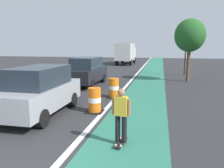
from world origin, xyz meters
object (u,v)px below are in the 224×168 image
traffic_light_corner (186,39)px  street_tree_sidewalk (190,36)px  traffic_barrel_mid (114,88)px  delivery_truck_down_block (126,52)px  parked_suv_nearest (40,90)px  traffic_barrel_front (95,100)px  skateboarder_on_lane (121,115)px  parked_suv_second (87,71)px

traffic_light_corner → street_tree_sidewalk: bearing=-92.1°
traffic_barrel_mid → delivery_truck_down_block: 22.97m
parked_suv_nearest → traffic_barrel_front: parked_suv_nearest is taller
parked_suv_nearest → traffic_light_corner: 16.41m
delivery_truck_down_block → street_tree_sidewalk: 17.73m
traffic_barrel_mid → parked_suv_nearest: bearing=-122.4°
skateboarder_on_lane → delivery_truck_down_block: bearing=98.7°
traffic_barrel_mid → delivery_truck_down_block: (-2.91, 22.75, 1.31)m
delivery_truck_down_block → traffic_light_corner: (7.75, -11.93, 1.65)m
traffic_barrel_mid → street_tree_sidewalk: (4.70, 6.84, 3.14)m
traffic_barrel_mid → delivery_truck_down_block: size_ratio=0.14×
traffic_light_corner → parked_suv_second: bearing=-136.5°
skateboarder_on_lane → parked_suv_nearest: bearing=150.7°
parked_suv_second → traffic_barrel_mid: size_ratio=4.25×
parked_suv_second → skateboarder_on_lane: bearing=-65.7°
parked_suv_nearest → traffic_barrel_front: size_ratio=4.24×
skateboarder_on_lane → delivery_truck_down_block: size_ratio=0.22×
skateboarder_on_lane → traffic_barrel_mid: bearing=104.0°
parked_suv_nearest → parked_suv_second: 7.29m
parked_suv_nearest → delivery_truck_down_block: size_ratio=0.61×
delivery_truck_down_block → street_tree_sidewalk: (7.61, -15.91, 1.82)m
skateboarder_on_lane → delivery_truck_down_block: (-4.38, 28.62, 0.94)m
skateboarder_on_lane → parked_suv_nearest: (-3.84, 2.15, 0.12)m
traffic_barrel_mid → traffic_light_corner: size_ratio=0.21×
parked_suv_second → traffic_barrel_front: size_ratio=4.25×
parked_suv_nearest → traffic_light_corner: traffic_light_corner is taller
traffic_barrel_front → traffic_barrel_mid: bearing=85.3°
parked_suv_second → delivery_truck_down_block: (-0.12, 19.19, 0.81)m
traffic_barrel_mid → street_tree_sidewalk: size_ratio=0.22×
skateboarder_on_lane → traffic_barrel_front: size_ratio=1.55×
traffic_barrel_front → street_tree_sidewalk: bearing=63.2°
traffic_barrel_front → traffic_light_corner: (5.08, 13.75, 2.97)m
parked_suv_second → traffic_light_corner: traffic_light_corner is taller
skateboarder_on_lane → parked_suv_second: 10.35m
skateboarder_on_lane → street_tree_sidewalk: size_ratio=0.34×
skateboarder_on_lane → traffic_barrel_mid: skateboarder_on_lane is taller
delivery_truck_down_block → parked_suv_nearest: bearing=-88.8°
parked_suv_nearest → delivery_truck_down_block: 26.49m
parked_suv_second → delivery_truck_down_block: 19.20m
skateboarder_on_lane → traffic_light_corner: (3.38, 16.69, 2.59)m
traffic_barrel_mid → traffic_barrel_front: bearing=-94.7°
parked_suv_nearest → traffic_barrel_front: (2.13, 0.79, -0.50)m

